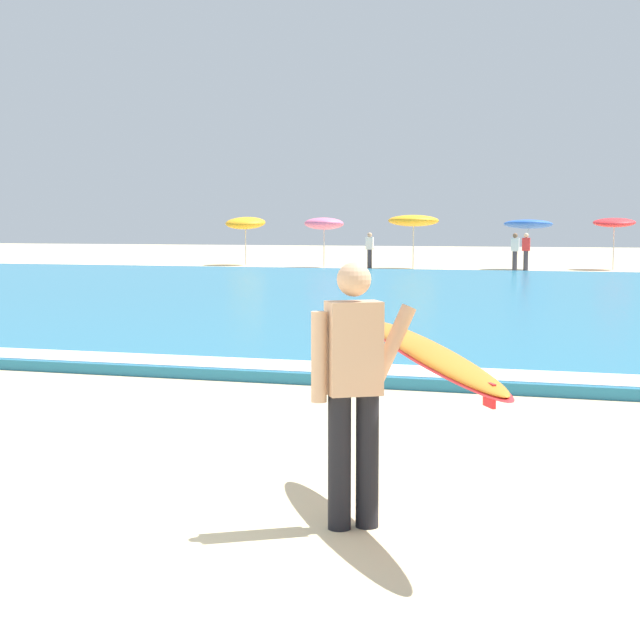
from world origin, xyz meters
name	(u,v)px	position (x,y,z in m)	size (l,w,h in m)	color
ground_plane	(11,544)	(0.00, 0.00, 0.00)	(160.00, 160.00, 0.00)	beige
sea	(480,298)	(0.00, 20.33, 0.07)	(120.00, 28.00, 0.14)	teal
surf_foam	(331,367)	(0.00, 6.93, 0.15)	(120.00, 0.93, 0.01)	white
surfer_with_board	(391,369)	(2.15, 1.08, 1.03)	(1.57, 2.29, 1.73)	black
beach_umbrella_0	(245,223)	(-13.81, 39.14, 1.99)	(1.89, 1.94, 2.35)	beige
beach_umbrella_1	(324,224)	(-9.49, 37.73, 1.96)	(1.77, 1.78, 2.26)	beige
beach_umbrella_2	(413,221)	(-5.43, 37.79, 2.09)	(2.21, 2.22, 2.37)	beige
beach_umbrella_3	(528,224)	(-0.55, 38.25, 1.94)	(2.07, 2.09, 2.20)	beige
beach_umbrella_4	(614,223)	(2.96, 39.30, 2.00)	(1.78, 1.80, 2.27)	beige
beachgoer_near_row_left	(515,251)	(-0.84, 36.02, 0.84)	(0.32, 0.20, 1.58)	#383842
beachgoer_near_row_mid	(526,251)	(-0.48, 36.82, 0.84)	(0.32, 0.20, 1.58)	#383842
beachgoer_near_row_right	(370,249)	(-7.19, 37.00, 0.84)	(0.32, 0.20, 1.58)	#383842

